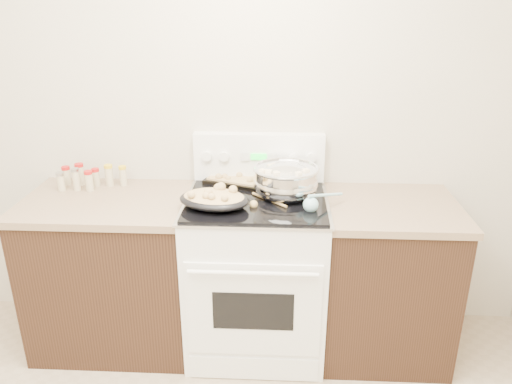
{
  "coord_description": "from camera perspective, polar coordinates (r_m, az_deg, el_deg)",
  "views": [
    {
      "loc": [
        0.47,
        -1.07,
        1.97
      ],
      "look_at": [
        0.35,
        1.37,
        1.0
      ],
      "focal_mm": 35.0,
      "sensor_mm": 36.0,
      "label": 1
    }
  ],
  "objects": [
    {
      "name": "room_shell",
      "position": [
        1.2,
        -20.62,
        7.3
      ],
      "size": [
        4.1,
        3.6,
        2.75
      ],
      "color": "beige",
      "rests_on": "ground"
    },
    {
      "name": "counter_left",
      "position": [
        3.07,
        -15.77,
        -8.65
      ],
      "size": [
        0.93,
        0.67,
        0.92
      ],
      "color": "black",
      "rests_on": "ground"
    },
    {
      "name": "counter_right",
      "position": [
        2.98,
        14.41,
        -9.48
      ],
      "size": [
        0.73,
        0.67,
        0.92
      ],
      "color": "black",
      "rests_on": "ground"
    },
    {
      "name": "kitchen_range",
      "position": [
        2.9,
        0.06,
        -8.98
      ],
      "size": [
        0.78,
        0.73,
        1.22
      ],
      "color": "white",
      "rests_on": "ground"
    },
    {
      "name": "mixing_bowl",
      "position": [
        2.71,
        3.41,
        1.27
      ],
      "size": [
        0.4,
        0.4,
        0.21
      ],
      "color": "silver",
      "rests_on": "kitchen_range"
    },
    {
      "name": "roasting_pan",
      "position": [
        2.58,
        -4.81,
        -0.74
      ],
      "size": [
        0.41,
        0.33,
        0.11
      ],
      "color": "black",
      "rests_on": "kitchen_range"
    },
    {
      "name": "baking_sheet",
      "position": [
        2.94,
        -1.53,
        1.6
      ],
      "size": [
        0.46,
        0.4,
        0.06
      ],
      "color": "black",
      "rests_on": "kitchen_range"
    },
    {
      "name": "wooden_spoon",
      "position": [
        2.61,
        0.4,
        -1.23
      ],
      "size": [
        0.2,
        0.19,
        0.04
      ],
      "color": "tan",
      "rests_on": "kitchen_range"
    },
    {
      "name": "blue_ladle",
      "position": [
        2.56,
        6.48,
        -1.33
      ],
      "size": [
        0.22,
        0.21,
        0.1
      ],
      "color": "#8BC0D0",
      "rests_on": "kitchen_range"
    },
    {
      "name": "spice_jars",
      "position": [
        3.06,
        -18.66,
        1.62
      ],
      "size": [
        0.38,
        0.15,
        0.13
      ],
      "color": "#BFB28C",
      "rests_on": "counter_left"
    }
  ]
}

